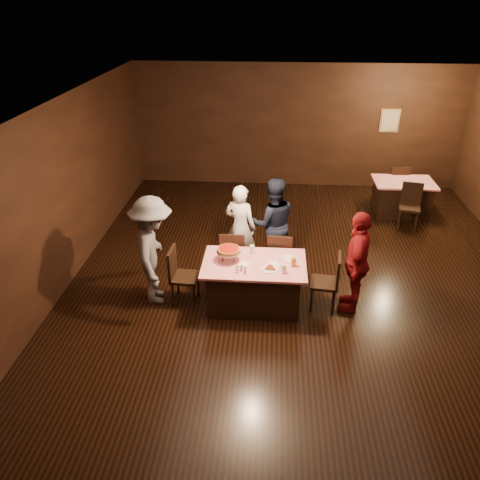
% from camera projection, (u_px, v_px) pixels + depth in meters
% --- Properties ---
extents(room, '(10.00, 10.04, 3.02)m').
position_uv_depth(room, '(312.00, 173.00, 6.81)').
color(room, black).
rests_on(room, ground).
extents(main_table, '(1.60, 1.00, 0.77)m').
position_uv_depth(main_table, '(254.00, 284.00, 7.40)').
color(main_table, red).
rests_on(main_table, ground).
extents(back_table, '(1.30, 0.90, 0.77)m').
position_uv_depth(back_table, '(401.00, 198.00, 10.43)').
color(back_table, red).
rests_on(back_table, ground).
extents(chair_far_left, '(0.42, 0.42, 0.95)m').
position_uv_depth(chair_far_left, '(233.00, 254.00, 8.04)').
color(chair_far_left, black).
rests_on(chair_far_left, ground).
extents(chair_far_right, '(0.45, 0.45, 0.95)m').
position_uv_depth(chair_far_right, '(279.00, 256.00, 7.99)').
color(chair_far_right, black).
rests_on(chair_far_right, ground).
extents(chair_end_left, '(0.44, 0.44, 0.95)m').
position_uv_depth(chair_end_left, '(185.00, 276.00, 7.43)').
color(chair_end_left, black).
rests_on(chair_end_left, ground).
extents(chair_end_right, '(0.47, 0.47, 0.95)m').
position_uv_depth(chair_end_right, '(324.00, 282.00, 7.29)').
color(chair_end_right, black).
rests_on(chair_end_right, ground).
extents(chair_back_near, '(0.51, 0.51, 0.95)m').
position_uv_depth(chair_back_near, '(410.00, 207.00, 9.78)').
color(chair_back_near, black).
rests_on(chair_back_near, ground).
extents(chair_back_far, '(0.44, 0.44, 0.95)m').
position_uv_depth(chair_back_far, '(396.00, 184.00, 10.92)').
color(chair_back_far, black).
rests_on(chair_back_far, ground).
extents(diner_white_jacket, '(0.67, 0.56, 1.58)m').
position_uv_depth(diner_white_jacket, '(240.00, 227.00, 8.25)').
color(diner_white_jacket, white).
rests_on(diner_white_jacket, ground).
extents(diner_navy_hoodie, '(0.92, 0.78, 1.69)m').
position_uv_depth(diner_navy_hoodie, '(273.00, 223.00, 8.26)').
color(diner_navy_hoodie, black).
rests_on(diner_navy_hoodie, ground).
extents(diner_grey_knit, '(0.87, 1.26, 1.80)m').
position_uv_depth(diner_grey_knit, '(153.00, 251.00, 7.28)').
color(diner_grey_knit, slate).
rests_on(diner_grey_knit, ground).
extents(diner_red_shirt, '(0.62, 1.05, 1.67)m').
position_uv_depth(diner_red_shirt, '(357.00, 262.00, 7.11)').
color(diner_red_shirt, maroon).
rests_on(diner_red_shirt, ground).
extents(pizza_stand, '(0.38, 0.38, 0.22)m').
position_uv_depth(pizza_stand, '(229.00, 250.00, 7.20)').
color(pizza_stand, black).
rests_on(pizza_stand, main_table).
extents(plate_with_slice, '(0.25, 0.25, 0.06)m').
position_uv_depth(plate_with_slice, '(270.00, 268.00, 7.03)').
color(plate_with_slice, white).
rests_on(plate_with_slice, main_table).
extents(plate_empty, '(0.25, 0.25, 0.01)m').
position_uv_depth(plate_empty, '(290.00, 259.00, 7.31)').
color(plate_empty, white).
rests_on(plate_empty, main_table).
extents(glass_front_right, '(0.08, 0.08, 0.14)m').
position_uv_depth(glass_front_right, '(284.00, 269.00, 6.93)').
color(glass_front_right, silver).
rests_on(glass_front_right, main_table).
extents(glass_amber, '(0.08, 0.08, 0.14)m').
position_uv_depth(glass_amber, '(294.00, 262.00, 7.10)').
color(glass_amber, '#BF7F26').
rests_on(glass_amber, main_table).
extents(glass_back, '(0.08, 0.08, 0.14)m').
position_uv_depth(glass_back, '(252.00, 249.00, 7.45)').
color(glass_back, silver).
rests_on(glass_back, main_table).
extents(condiments, '(0.17, 0.10, 0.09)m').
position_uv_depth(condiments, '(241.00, 269.00, 6.96)').
color(condiments, silver).
rests_on(condiments, main_table).
extents(napkin_center, '(0.19, 0.19, 0.01)m').
position_uv_depth(napkin_center, '(274.00, 263.00, 7.20)').
color(napkin_center, white).
rests_on(napkin_center, main_table).
extents(napkin_left, '(0.21, 0.21, 0.01)m').
position_uv_depth(napkin_left, '(244.00, 264.00, 7.18)').
color(napkin_left, white).
rests_on(napkin_left, main_table).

